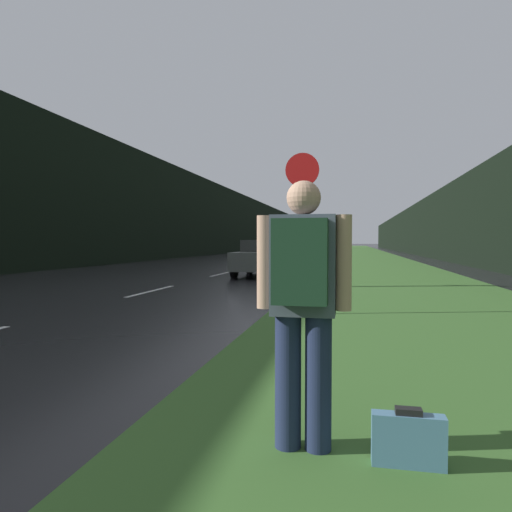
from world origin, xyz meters
The scene contains 13 objects.
grass_verge centered at (6.94, 40.00, 0.01)m, with size 6.00×240.00×0.02m, color #386028.
lane_stripe_c centered at (0.00, 12.29, 0.00)m, with size 0.12×3.00×0.01m, color silver.
lane_stripe_d centered at (0.00, 19.29, 0.00)m, with size 0.12×3.00×0.01m, color silver.
lane_stripe_e centered at (0.00, 26.29, 0.00)m, with size 0.12×3.00×0.01m, color silver.
treeline_far_side centered at (-9.94, 50.00, 3.88)m, with size 2.00×140.00×7.77m, color black.
treeline_near_side centered at (12.94, 50.00, 2.69)m, with size 2.00×140.00×5.38m, color black.
stop_sign centered at (4.62, 8.98, 1.84)m, with size 0.64×0.07×3.07m.
hitchhiker_with_backpack centered at (5.24, 3.31, 1.03)m, with size 0.63×0.42×1.80m.
suitcase centered at (5.90, 3.23, 0.18)m, with size 0.44×0.11×0.38m.
car_passing_near centered at (1.97, 18.58, 0.74)m, with size 1.89×4.30×1.46m.
car_passing_far centered at (1.97, 37.39, 0.78)m, with size 1.84×4.35×1.54m.
car_oncoming centered at (-1.97, 54.08, 0.75)m, with size 1.88×4.44×1.48m.
delivery_truck centered at (-1.97, 93.10, 1.79)m, with size 2.51×7.55×3.40m.
Camera 1 is at (5.56, 0.34, 1.40)m, focal length 32.00 mm.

